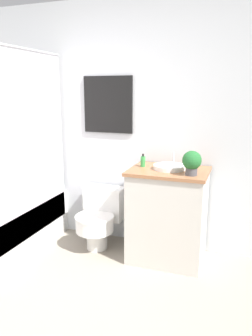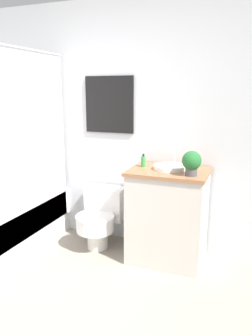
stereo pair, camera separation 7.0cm
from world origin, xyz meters
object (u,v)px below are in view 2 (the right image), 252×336
sink (170,167)px  toilet (100,216)px  soap_bottle (143,161)px  potted_plant (192,162)px

sink → toilet: bearing=179.6°
sink → soap_bottle: sink is taller
sink → soap_bottle: 0.27m
toilet → soap_bottle: 0.78m
soap_bottle → potted_plant: potted_plant is taller
toilet → sink: size_ratio=1.84×
toilet → sink: (0.73, -0.00, 0.59)m
sink → soap_bottle: (-0.26, 0.01, 0.03)m
sink → potted_plant: (0.23, -0.16, 0.10)m
soap_bottle → potted_plant: 0.52m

